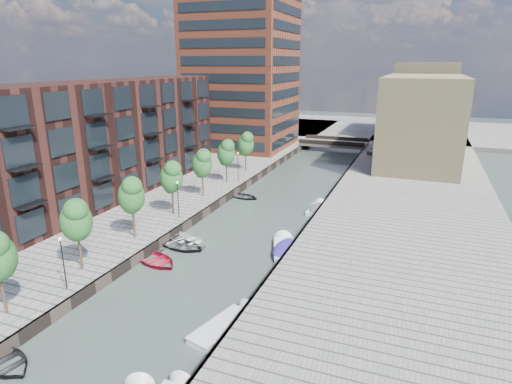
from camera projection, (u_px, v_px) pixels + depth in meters
The scene contains 29 objects.
water at pixel (287, 193), 58.13m from camera, with size 300.00×300.00×0.00m, color #38473F.
quay_left at pixel (78, 167), 70.39m from camera, with size 60.00×140.00×1.00m, color gray.
quay_right at pixel (411, 203), 52.47m from camera, with size 20.00×140.00×1.00m, color gray.
quay_wall_left at pixel (245, 185), 60.09m from camera, with size 0.25×140.00×1.00m, color #332823.
quay_wall_right at pixel (331, 195), 55.88m from camera, with size 0.25×140.00×1.00m, color #332823.
far_closure at pixel (355, 128), 111.50m from camera, with size 80.00×40.00×1.00m, color gray.
apartment_block at pixel (113, 138), 53.76m from camera, with size 8.00×38.00×14.00m, color black.
tower at pixel (242, 68), 81.61m from camera, with size 18.00×18.00×30.00m, color brown.
tan_block_near at pixel (421, 120), 69.90m from camera, with size 12.00×25.00×14.00m, color #9E8D61.
tan_block_far at pixel (423, 101), 92.80m from camera, with size 12.00×20.00×16.00m, color #9E8D61.
bridge at pixel (334, 143), 86.27m from camera, with size 13.00×6.00×1.30m.
tree_1 at pixel (76, 219), 33.64m from camera, with size 2.50×2.50×5.95m.
tree_2 at pixel (131, 194), 39.88m from camera, with size 2.50×2.50×5.95m.
tree_3 at pixel (171, 176), 46.13m from camera, with size 2.50×2.50×5.95m.
tree_4 at pixel (202, 163), 52.37m from camera, with size 2.50×2.50×5.95m.
tree_5 at pixel (226, 152), 58.62m from camera, with size 2.50×2.50×5.95m.
tree_6 at pixel (246, 143), 64.86m from camera, with size 2.50×2.50×5.95m.
lamp_0 at pixel (63, 258), 31.04m from camera, with size 0.24×0.24×4.12m.
lamp_1 at pixel (178, 196), 45.31m from camera, with size 0.24×0.24×4.12m.
lamp_2 at pixel (238, 164), 59.58m from camera, with size 0.24×0.24×4.12m.
sloop_0 at pixel (4, 366), 25.20m from camera, with size 3.34×4.68×0.97m, color black.
sloop_1 at pixel (182, 248), 41.02m from camera, with size 3.40×4.76×0.99m, color black.
sloop_2 at pixel (156, 263), 38.03m from camera, with size 3.56×4.98×1.03m, color #A4112B.
sloop_3 at pixel (188, 243), 42.22m from camera, with size 3.61×5.06×1.05m, color white.
sloop_4 at pixel (244, 198), 56.17m from camera, with size 2.96×4.15×0.86m, color black.
motorboat_2 at pixel (228, 324), 29.02m from camera, with size 3.16×5.61×1.77m.
motorboat_3 at pixel (284, 248), 40.65m from camera, with size 3.58×5.80×1.83m.
motorboat_4 at pixel (317, 208), 51.61m from camera, with size 1.70×4.71×1.56m.
car at pixel (375, 150), 78.05m from camera, with size 1.54×3.83×1.31m, color #A8ABAC.
Camera 1 is at (16.11, -13.31, 17.17)m, focal length 30.00 mm.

